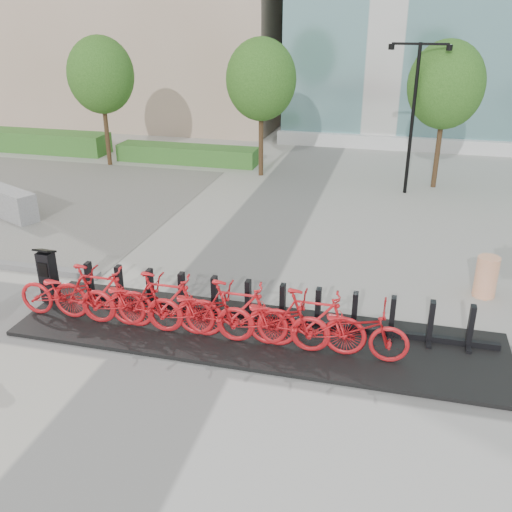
% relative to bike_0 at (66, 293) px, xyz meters
% --- Properties ---
extents(ground, '(120.00, 120.00, 0.00)m').
position_rel_bike_0_xyz_m(ground, '(2.60, 0.05, -0.64)').
color(ground, '#A0A09D').
extents(hedge_a, '(10.00, 1.40, 0.90)m').
position_rel_bike_0_xyz_m(hedge_a, '(-11.40, 13.55, -0.19)').
color(hedge_a, '#306B22').
rests_on(hedge_a, ground).
extents(hedge_b, '(6.00, 1.20, 0.70)m').
position_rel_bike_0_xyz_m(hedge_b, '(-2.40, 13.25, -0.29)').
color(hedge_b, '#306B22').
rests_on(hedge_b, ground).
extents(tree_0, '(2.60, 2.60, 5.10)m').
position_rel_bike_0_xyz_m(tree_0, '(-5.40, 12.05, 2.95)').
color(tree_0, '#412B1A').
rests_on(tree_0, ground).
extents(tree_1, '(2.60, 2.60, 5.10)m').
position_rel_bike_0_xyz_m(tree_1, '(1.10, 12.05, 2.95)').
color(tree_1, '#412B1A').
rests_on(tree_1, ground).
extents(tree_2, '(2.60, 2.60, 5.10)m').
position_rel_bike_0_xyz_m(tree_2, '(7.60, 12.05, 2.95)').
color(tree_2, '#412B1A').
rests_on(tree_2, ground).
extents(streetlamp, '(2.00, 0.20, 5.00)m').
position_rel_bike_0_xyz_m(streetlamp, '(6.60, 11.05, 2.50)').
color(streetlamp, black).
rests_on(streetlamp, ground).
extents(dock_pad, '(9.60, 2.40, 0.08)m').
position_rel_bike_0_xyz_m(dock_pad, '(3.90, 0.35, -0.60)').
color(dock_pad, black).
rests_on(dock_pad, ground).
extents(dock_rail_posts, '(8.02, 0.50, 0.85)m').
position_rel_bike_0_xyz_m(dock_rail_posts, '(3.96, 0.82, -0.13)').
color(dock_rail_posts, black).
rests_on(dock_rail_posts, dock_pad).
extents(bike_0, '(2.12, 0.74, 1.11)m').
position_rel_bike_0_xyz_m(bike_0, '(0.00, 0.00, 0.00)').
color(bike_0, red).
rests_on(bike_0, dock_pad).
extents(bike_1, '(2.06, 0.58, 1.24)m').
position_rel_bike_0_xyz_m(bike_1, '(0.72, 0.00, 0.06)').
color(bike_1, red).
rests_on(bike_1, dock_pad).
extents(bike_2, '(2.12, 0.74, 1.11)m').
position_rel_bike_0_xyz_m(bike_2, '(1.44, 0.00, 0.00)').
color(bike_2, red).
rests_on(bike_2, dock_pad).
extents(bike_3, '(2.06, 0.58, 1.24)m').
position_rel_bike_0_xyz_m(bike_3, '(2.16, 0.00, 0.06)').
color(bike_3, red).
rests_on(bike_3, dock_pad).
extents(bike_4, '(2.12, 0.74, 1.11)m').
position_rel_bike_0_xyz_m(bike_4, '(2.88, 0.00, 0.00)').
color(bike_4, red).
rests_on(bike_4, dock_pad).
extents(bike_5, '(2.06, 0.58, 1.24)m').
position_rel_bike_0_xyz_m(bike_5, '(3.60, 0.00, 0.06)').
color(bike_5, red).
rests_on(bike_5, dock_pad).
extents(bike_6, '(2.12, 0.74, 1.11)m').
position_rel_bike_0_xyz_m(bike_6, '(4.32, 0.00, 0.00)').
color(bike_6, red).
rests_on(bike_6, dock_pad).
extents(bike_7, '(2.06, 0.58, 1.24)m').
position_rel_bike_0_xyz_m(bike_7, '(5.04, 0.00, 0.06)').
color(bike_7, red).
rests_on(bike_7, dock_pad).
extents(bike_8, '(2.12, 0.74, 1.11)m').
position_rel_bike_0_xyz_m(bike_8, '(5.76, 0.00, 0.00)').
color(bike_8, red).
rests_on(bike_8, dock_pad).
extents(kiosk, '(0.40, 0.35, 1.25)m').
position_rel_bike_0_xyz_m(kiosk, '(-0.79, 0.58, 0.04)').
color(kiosk, black).
rests_on(kiosk, dock_pad).
extents(construction_barrel, '(0.58, 0.58, 0.94)m').
position_rel_bike_0_xyz_m(construction_barrel, '(8.45, 3.33, -0.17)').
color(construction_barrel, orange).
rests_on(construction_barrel, ground).
extents(jersey_barrier, '(2.35, 1.53, 0.89)m').
position_rel_bike_0_xyz_m(jersey_barrier, '(-5.30, 5.35, -0.19)').
color(jersey_barrier, '#9D9D9D').
rests_on(jersey_barrier, ground).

